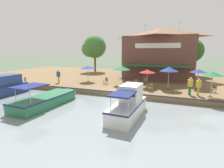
{
  "coord_description": "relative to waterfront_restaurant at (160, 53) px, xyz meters",
  "views": [
    {
      "loc": [
        16.86,
        6.26,
        5.02
      ],
      "look_at": [
        -1.0,
        -0.74,
        1.3
      ],
      "focal_mm": 28.0,
      "sensor_mm": 36.0,
      "label": 1
    }
  ],
  "objects": [
    {
      "name": "motorboat_fourth_along",
      "position": [
        16.98,
        -15.02,
        -3.73
      ],
      "size": [
        7.17,
        2.5,
        2.22
      ],
      "color": "navy",
      "rests_on": "river_water"
    },
    {
      "name": "person_mid_patio",
      "position": [
        11.62,
        4.32,
        -2.92
      ],
      "size": [
        0.5,
        0.5,
        1.77
      ],
      "color": "#337547",
      "rests_on": "quay_deck"
    },
    {
      "name": "tree_downstream_bank",
      "position": [
        -2.41,
        -13.66,
        0.95
      ],
      "size": [
        4.87,
        4.64,
        7.45
      ],
      "color": "brown",
      "rests_on": "quay_deck"
    },
    {
      "name": "patio_umbrella_mid_patio_right",
      "position": [
        8.14,
        5.24,
        -1.96
      ],
      "size": [
        1.87,
        1.87,
        2.32
      ],
      "color": "#B7B7B7",
      "rests_on": "quay_deck"
    },
    {
      "name": "patio_umbrella_back_row",
      "position": [
        11.76,
        6.16,
        -1.77
      ],
      "size": [
        2.0,
        2.0,
        2.5
      ],
      "color": "#B7B7B7",
      "rests_on": "quay_deck"
    },
    {
      "name": "patio_umbrella_mid_patio_left",
      "position": [
        9.26,
        -3.66,
        -1.84
      ],
      "size": [
        2.16,
        2.16,
        2.48
      ],
      "color": "#B7B7B7",
      "rests_on": "quay_deck"
    },
    {
      "name": "person_near_entrance",
      "position": [
        10.95,
        -12.22,
        -2.9
      ],
      "size": [
        0.51,
        0.51,
        1.8
      ],
      "color": "gold",
      "rests_on": "quay_deck"
    },
    {
      "name": "motorboat_outer_channel",
      "position": [
        17.91,
        -7.81,
        -4.03
      ],
      "size": [
        7.21,
        2.49,
        2.15
      ],
      "color": "#287047",
      "rests_on": "river_water"
    },
    {
      "name": "patio_umbrella_by_entrance",
      "position": [
        9.62,
        -0.33,
        -2.09
      ],
      "size": [
        1.9,
        1.9,
        2.18
      ],
      "color": "#B7B7B7",
      "rests_on": "quay_deck"
    },
    {
      "name": "cafe_chair_facing_river",
      "position": [
        9.36,
        -5.83,
        -3.57
      ],
      "size": [
        0.57,
        0.57,
        0.85
      ],
      "color": "brown",
      "rests_on": "quay_deck"
    },
    {
      "name": "quay_edge_fender",
      "position": [
        13.38,
        -2.99,
        -3.99
      ],
      "size": [
        0.2,
        50.4,
        0.1
      ],
      "primitive_type": "cube",
      "color": "#2D2D33",
      "rests_on": "quay_deck"
    },
    {
      "name": "quay_deck",
      "position": [
        2.48,
        -2.99,
        -4.34
      ],
      "size": [
        22.0,
        56.0,
        0.6
      ],
      "primitive_type": "cube",
      "color": "brown",
      "rests_on": "ground"
    },
    {
      "name": "cafe_chair_beside_entrance",
      "position": [
        9.56,
        6.75,
        -3.57
      ],
      "size": [
        0.58,
        0.58,
        0.85
      ],
      "color": "brown",
      "rests_on": "quay_deck"
    },
    {
      "name": "cafe_chair_mid_patio",
      "position": [
        11.58,
        0.47,
        -3.57
      ],
      "size": [
        0.49,
        0.49,
        0.85
      ],
      "color": "brown",
      "rests_on": "quay_deck"
    },
    {
      "name": "person_at_quay_edge",
      "position": [
        11.68,
        5.06,
        -2.96
      ],
      "size": [
        0.49,
        0.49,
        1.72
      ],
      "color": "gold",
      "rests_on": "quay_deck"
    },
    {
      "name": "ground_plane",
      "position": [
        13.48,
        -2.99,
        -4.64
      ],
      "size": [
        220.0,
        220.0,
        0.0
      ],
      "primitive_type": "plane",
      "color": "#4C5B47"
    },
    {
      "name": "tree_upstream_bank",
      "position": [
        -3.67,
        4.83,
        0.2
      ],
      "size": [
        4.22,
        4.02,
        6.37
      ],
      "color": "brown",
      "rests_on": "quay_deck"
    },
    {
      "name": "cafe_chair_far_corner_seat",
      "position": [
        9.49,
        -1.7,
        -3.57
      ],
      "size": [
        0.53,
        0.53,
        0.85
      ],
      "color": "brown",
      "rests_on": "quay_deck"
    },
    {
      "name": "motorboat_distant_upstream",
      "position": [
        17.72,
        -0.17,
        -3.72
      ],
      "size": [
        5.81,
        1.94,
        2.34
      ],
      "color": "white",
      "rests_on": "river_water"
    },
    {
      "name": "mooring_post",
      "position": [
        13.13,
        -15.97,
        -3.6
      ],
      "size": [
        0.22,
        0.22,
        0.86
      ],
      "color": "#473323",
      "rests_on": "quay_deck"
    },
    {
      "name": "waterfront_restaurant",
      "position": [
        0.0,
        0.0,
        0.0
      ],
      "size": [
        11.21,
        10.99,
        8.86
      ],
      "color": "brown",
      "rests_on": "quay_deck"
    },
    {
      "name": "patio_umbrella_near_quay_edge",
      "position": [
        8.75,
        -8.83,
        -1.98
      ],
      "size": [
        2.11,
        2.11,
        2.31
      ],
      "color": "#B7B7B7",
      "rests_on": "quay_deck"
    },
    {
      "name": "cafe_chair_under_first_umbrella",
      "position": [
        7.37,
        -1.02,
        -3.57
      ],
      "size": [
        0.45,
        0.45,
        0.85
      ],
      "color": "brown",
      "rests_on": "quay_deck"
    },
    {
      "name": "patio_umbrella_far_corner",
      "position": [
        9.75,
        2.1,
        -1.72
      ],
      "size": [
        2.05,
        2.05,
        2.6
      ],
      "color": "#B7B7B7",
      "rests_on": "quay_deck"
    }
  ]
}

